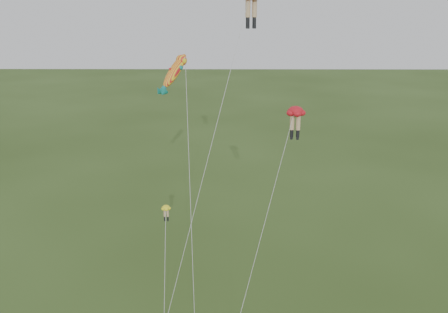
{
  "coord_description": "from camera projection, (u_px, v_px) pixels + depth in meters",
  "views": [
    {
      "loc": [
        1.83,
        -30.35,
        23.82
      ],
      "look_at": [
        1.56,
        6.0,
        12.37
      ],
      "focal_mm": 40.0,
      "sensor_mm": 36.0,
      "label": 1
    }
  ],
  "objects": [
    {
      "name": "legs_kite_yellow",
      "position": [
        166.0,
        220.0,
        38.41
      ],
      "size": [
        1.04,
        8.64,
        8.57
      ],
      "rotation": [
        0.0,
        0.0,
        -0.07
      ],
      "color": "yellow",
      "rests_on": "ground"
    },
    {
      "name": "legs_kite_red_high",
      "position": [
        250.0,
        2.0,
        35.66
      ],
      "size": [
        7.56,
        7.92,
        24.59
      ],
      "rotation": [
        0.0,
        0.0,
        0.24
      ],
      "color": "red",
      "rests_on": "ground"
    },
    {
      "name": "legs_kite_red_mid",
      "position": [
        295.0,
        116.0,
        38.76
      ],
      "size": [
        6.0,
        9.28,
        15.96
      ],
      "rotation": [
        0.0,
        0.0,
        -0.19
      ],
      "color": "red",
      "rests_on": "ground"
    },
    {
      "name": "fish_kite",
      "position": [
        175.0,
        73.0,
        37.47
      ],
      "size": [
        3.22,
        9.99,
        20.17
      ],
      "rotation": [
        0.82,
        0.0,
        -0.77
      ],
      "color": "yellow",
      "rests_on": "ground"
    }
  ]
}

